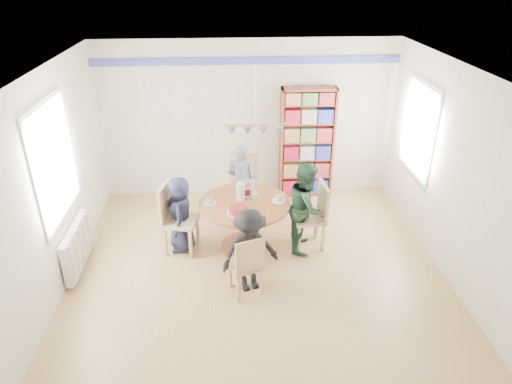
{
  "coord_description": "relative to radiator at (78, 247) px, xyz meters",
  "views": [
    {
      "loc": [
        -0.35,
        -4.97,
        3.81
      ],
      "look_at": [
        0.0,
        0.4,
        1.05
      ],
      "focal_mm": 32.0,
      "sensor_mm": 36.0,
      "label": 1
    }
  ],
  "objects": [
    {
      "name": "chair_far",
      "position": [
        2.32,
        1.41,
        0.22
      ],
      "size": [
        0.45,
        0.45,
        1.03
      ],
      "color": "#D5AD83",
      "rests_on": "ground"
    },
    {
      "name": "person_right",
      "position": [
        3.15,
        0.33,
        0.32
      ],
      "size": [
        0.63,
        0.74,
        1.33
      ],
      "primitive_type": "imported",
      "rotation": [
        0.0,
        0.0,
        1.35
      ],
      "color": "#1B3727",
      "rests_on": "ground"
    },
    {
      "name": "ground",
      "position": [
        2.42,
        -0.3,
        -0.35
      ],
      "size": [
        5.0,
        5.0,
        0.0
      ],
      "primitive_type": "plane",
      "color": "tan"
    },
    {
      "name": "room_shell",
      "position": [
        2.16,
        0.57,
        1.3
      ],
      "size": [
        5.0,
        5.0,
        5.0
      ],
      "color": "white",
      "rests_on": "ground"
    },
    {
      "name": "person_near",
      "position": [
        2.3,
        -0.57,
        0.22
      ],
      "size": [
        0.83,
        0.63,
        1.14
      ],
      "primitive_type": "imported",
      "rotation": [
        0.0,
        0.0,
        0.32
      ],
      "color": "black",
      "rests_on": "ground"
    },
    {
      "name": "person_left",
      "position": [
        1.36,
        0.41,
        0.22
      ],
      "size": [
        0.37,
        0.56,
        1.14
      ],
      "primitive_type": "imported",
      "rotation": [
        0.0,
        0.0,
        -1.56
      ],
      "color": "#161A31",
      "rests_on": "ground"
    },
    {
      "name": "tableware",
      "position": [
        2.25,
        0.4,
        0.47
      ],
      "size": [
        1.17,
        1.17,
        0.31
      ],
      "color": "white",
      "rests_on": "dining_table"
    },
    {
      "name": "person_far",
      "position": [
        2.26,
        1.32,
        0.27
      ],
      "size": [
        0.47,
        0.33,
        1.24
      ],
      "primitive_type": "imported",
      "rotation": [
        0.0,
        0.0,
        3.22
      ],
      "color": "gray",
      "rests_on": "ground"
    },
    {
      "name": "chair_near",
      "position": [
        2.26,
        -0.68,
        0.12
      ],
      "size": [
        0.48,
        0.48,
        0.85
      ],
      "color": "#D5AD83",
      "rests_on": "ground"
    },
    {
      "name": "bookshelf",
      "position": [
        3.42,
        2.04,
        0.6
      ],
      "size": [
        0.92,
        0.28,
        1.94
      ],
      "color": "brown",
      "rests_on": "ground"
    },
    {
      "name": "chair_right",
      "position": [
        3.28,
        0.37,
        0.2
      ],
      "size": [
        0.48,
        0.48,
        1.0
      ],
      "color": "#D5AD83",
      "rests_on": "ground"
    },
    {
      "name": "dining_table",
      "position": [
        2.27,
        0.38,
        0.21
      ],
      "size": [
        1.3,
        1.3,
        0.75
      ],
      "color": "brown",
      "rests_on": "ground"
    },
    {
      "name": "radiator",
      "position": [
        0.0,
        0.0,
        0.0
      ],
      "size": [
        0.12,
        1.0,
        0.6
      ],
      "color": "silver",
      "rests_on": "ground"
    },
    {
      "name": "chair_left",
      "position": [
        1.27,
        0.38,
        0.22
      ],
      "size": [
        0.54,
        0.54,
        1.03
      ],
      "color": "#D5AD83",
      "rests_on": "ground"
    }
  ]
}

